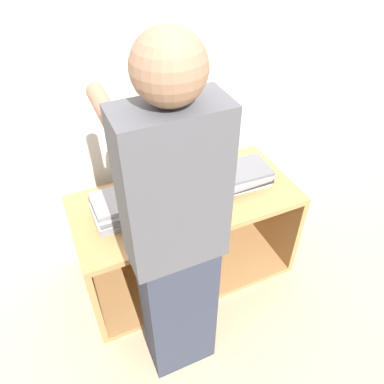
% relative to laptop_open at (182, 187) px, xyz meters
% --- Properties ---
extents(ground_plane, '(12.00, 12.00, 0.00)m').
position_rel_laptop_open_xyz_m(ground_plane, '(0.00, -0.37, -0.71)').
color(ground_plane, tan).
extents(wall_back, '(8.00, 0.05, 2.40)m').
position_rel_laptop_open_xyz_m(wall_back, '(0.00, 0.37, 0.49)').
color(wall_back, beige).
rests_on(wall_back, ground_plane).
extents(cart, '(1.34, 0.63, 0.66)m').
position_rel_laptop_open_xyz_m(cart, '(0.00, 0.02, -0.38)').
color(cart, '#A87A47').
rests_on(cart, ground_plane).
extents(laptop_open, '(0.33, 0.32, 0.22)m').
position_rel_laptop_open_xyz_m(laptop_open, '(0.00, 0.00, 0.00)').
color(laptop_open, gray).
rests_on(laptop_open, cart).
extents(laptop_stack_left, '(0.36, 0.24, 0.14)m').
position_rel_laptop_open_xyz_m(laptop_stack_left, '(-0.36, -0.05, 0.02)').
color(laptop_stack_left, gray).
rests_on(laptop_stack_left, cart).
extents(laptop_stack_right, '(0.36, 0.25, 0.10)m').
position_rel_laptop_open_xyz_m(laptop_stack_right, '(0.37, -0.05, 0.00)').
color(laptop_stack_right, '#B7B7BC').
rests_on(laptop_stack_right, cart).
extents(person, '(0.40, 0.54, 1.81)m').
position_rel_laptop_open_xyz_m(person, '(-0.27, -0.58, 0.21)').
color(person, '#2D3342').
rests_on(person, ground_plane).
extents(inventory_tag, '(0.06, 0.02, 0.01)m').
position_rel_laptop_open_xyz_m(inventory_tag, '(-0.36, -0.11, 0.10)').
color(inventory_tag, red).
rests_on(inventory_tag, laptop_stack_left).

